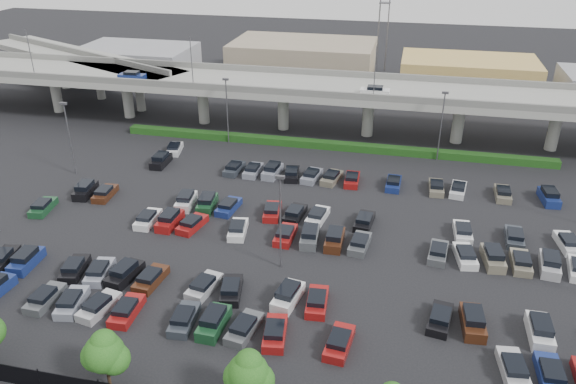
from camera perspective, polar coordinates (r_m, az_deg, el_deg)
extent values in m
plane|color=black|center=(64.65, 0.88, -3.71)|extent=(280.00, 280.00, 0.00)
cube|color=gray|center=(91.03, 5.12, 10.28)|extent=(150.00, 13.00, 1.10)
cube|color=#61625D|center=(84.79, 4.55, 9.82)|extent=(150.00, 0.50, 1.00)
cube|color=#61625D|center=(96.73, 5.67, 11.88)|extent=(150.00, 0.50, 1.00)
cylinder|color=gray|center=(110.66, -22.48, 9.22)|extent=(1.80, 1.80, 6.70)
cube|color=#61625D|center=(109.87, -22.77, 10.78)|extent=(2.60, 9.75, 0.50)
cylinder|color=gray|center=(103.44, -15.98, 9.11)|extent=(1.80, 1.80, 6.70)
cube|color=#61625D|center=(102.59, -16.20, 10.78)|extent=(2.60, 9.75, 0.50)
cylinder|color=gray|center=(97.70, -8.61, 8.84)|extent=(1.80, 1.80, 6.70)
cube|color=#61625D|center=(96.80, -8.74, 10.61)|extent=(2.60, 9.75, 0.50)
cylinder|color=gray|center=(93.71, -0.49, 8.37)|extent=(1.80, 1.80, 6.70)
cube|color=#61625D|center=(92.78, -0.50, 10.22)|extent=(2.60, 9.75, 0.50)
cylinder|color=gray|center=(91.71, 8.14, 7.69)|extent=(1.80, 1.80, 6.70)
cube|color=#61625D|center=(90.76, 8.27, 9.57)|extent=(2.60, 9.75, 0.50)
cylinder|color=gray|center=(91.83, 16.92, 6.82)|extent=(1.80, 1.80, 6.70)
cube|color=#61625D|center=(90.88, 17.18, 8.69)|extent=(2.60, 9.75, 0.50)
cylinder|color=gray|center=(94.05, 25.44, 5.82)|extent=(1.80, 1.80, 6.70)
cube|color=#61625D|center=(93.12, 25.82, 7.62)|extent=(2.60, 9.75, 0.50)
cube|color=navy|center=(98.22, -15.56, 11.23)|extent=(4.40, 1.82, 0.82)
cube|color=black|center=(98.07, -15.60, 11.58)|extent=(2.30, 1.60, 0.50)
cube|color=white|center=(87.34, 8.82, 10.03)|extent=(4.40, 1.82, 0.82)
cube|color=black|center=(87.17, 8.85, 10.43)|extent=(2.30, 1.60, 0.50)
cylinder|color=#4F4F54|center=(103.34, -24.69, 12.60)|extent=(0.14, 0.14, 8.00)
cylinder|color=#4F4F54|center=(89.63, -9.75, 12.77)|extent=(0.14, 0.14, 8.00)
cylinder|color=#4F4F54|center=(83.41, 8.82, 11.81)|extent=(0.14, 0.14, 8.00)
cube|color=gray|center=(119.11, -20.31, 12.67)|extent=(50.93, 30.13, 1.10)
cube|color=#61625D|center=(118.89, -20.39, 13.16)|extent=(47.34, 22.43, 1.00)
cylinder|color=gray|center=(136.05, -24.58, 11.80)|extent=(1.60, 1.60, 6.70)
cylinder|color=gray|center=(125.82, -21.83, 11.25)|extent=(1.60, 1.60, 6.70)
cylinder|color=gray|center=(115.93, -18.62, 10.57)|extent=(1.60, 1.60, 6.70)
cylinder|color=gray|center=(106.47, -14.84, 9.73)|extent=(1.60, 1.60, 6.70)
cube|color=#133A10|center=(86.63, 4.29, 4.77)|extent=(66.00, 1.60, 1.10)
cylinder|color=black|center=(48.44, -23.92, -16.95)|extent=(0.10, 0.10, 2.00)
cylinder|color=#332316|center=(46.83, -17.75, -17.47)|extent=(0.26, 0.26, 1.96)
sphere|color=#175115|center=(45.25, -18.18, -15.27)|extent=(3.04, 3.04, 3.04)
sphere|color=#175115|center=(45.36, -17.21, -15.90)|extent=(2.39, 2.39, 2.39)
sphere|color=#175115|center=(45.68, -18.84, -15.47)|extent=(2.39, 2.39, 2.39)
sphere|color=#175115|center=(44.75, -18.21, -14.35)|extent=(2.06, 2.06, 2.06)
sphere|color=#175115|center=(41.69, -4.08, -17.94)|extent=(3.07, 3.07, 3.07)
sphere|color=#175115|center=(41.99, -3.03, -18.55)|extent=(2.41, 2.41, 2.41)
sphere|color=#175115|center=(42.00, -4.92, -18.19)|extent=(2.41, 2.41, 2.41)
sphere|color=#175115|center=(41.16, -4.01, -16.96)|extent=(2.08, 2.08, 2.08)
cube|color=#4B4E51|center=(57.62, -23.42, -9.92)|extent=(1.90, 4.43, 0.82)
cube|color=black|center=(57.15, -23.65, -9.52)|extent=(1.65, 2.33, 0.50)
cube|color=gray|center=(56.18, -21.09, -10.46)|extent=(2.55, 4.65, 0.82)
cube|color=black|center=(55.70, -21.30, -10.05)|extent=(1.97, 2.54, 0.50)
cube|color=#AFAEB3|center=(54.84, -18.63, -11.00)|extent=(2.60, 4.66, 0.82)
cube|color=black|center=(54.34, -18.83, -10.59)|extent=(2.00, 2.56, 0.50)
cube|color=maroon|center=(53.60, -16.04, -11.55)|extent=(1.99, 4.47, 0.82)
cube|color=black|center=(53.09, -16.23, -11.14)|extent=(1.69, 2.36, 0.50)
cube|color=#2E343C|center=(51.48, -10.49, -12.64)|extent=(2.13, 4.52, 0.82)
cube|color=black|center=(50.95, -10.64, -12.23)|extent=(1.76, 2.41, 0.50)
cube|color=#194626|center=(50.54, -7.54, -13.08)|extent=(1.98, 4.46, 1.05)
cube|color=black|center=(50.03, -7.60, -12.35)|extent=(1.70, 2.66, 0.65)
cube|color=#4B4E51|center=(49.89, -4.47, -13.69)|extent=(2.56, 4.65, 0.82)
cube|color=black|center=(49.34, -4.57, -13.27)|extent=(1.98, 2.54, 0.50)
cube|color=maroon|center=(49.30, -1.31, -14.18)|extent=(2.40, 4.61, 0.82)
cube|color=black|center=(48.74, -1.38, -13.76)|extent=(1.90, 2.50, 0.50)
cube|color=maroon|center=(48.57, 5.22, -15.05)|extent=(2.28, 4.57, 0.82)
cube|color=black|center=(48.00, 5.22, -14.64)|extent=(1.84, 2.46, 0.50)
cube|color=#AFAEB3|center=(49.45, 21.89, -16.39)|extent=(2.31, 4.58, 0.82)
cube|color=black|center=(48.89, 22.05, -16.00)|extent=(1.85, 2.47, 0.50)
cube|color=navy|center=(50.08, 25.10, -16.50)|extent=(1.92, 4.44, 0.82)
cube|color=black|center=(49.53, 25.29, -16.11)|extent=(1.66, 2.34, 0.50)
cube|color=black|center=(65.51, -26.95, -6.08)|extent=(2.56, 4.65, 0.82)
cube|color=black|center=(65.08, -27.17, -5.70)|extent=(1.98, 2.55, 0.50)
cube|color=navy|center=(63.83, -25.03, -6.39)|extent=(2.10, 4.51, 1.05)
cube|color=black|center=(63.42, -25.17, -5.77)|extent=(1.76, 2.70, 0.65)
cube|color=black|center=(60.89, -20.82, -7.31)|extent=(2.63, 4.67, 0.82)
cube|color=black|center=(60.43, -21.02, -6.91)|extent=(2.01, 2.56, 0.50)
cube|color=gray|center=(59.53, -18.57, -7.74)|extent=(2.49, 4.63, 0.82)
cube|color=black|center=(59.05, -18.75, -7.33)|extent=(1.95, 2.52, 0.50)
cube|color=black|center=(58.20, -16.23, -8.08)|extent=(2.50, 4.63, 1.05)
cube|color=black|center=(57.75, -16.33, -7.41)|extent=(2.00, 2.82, 0.65)
cube|color=#422111|center=(57.10, -13.75, -8.61)|extent=(2.20, 4.54, 0.82)
cube|color=black|center=(56.60, -13.91, -8.20)|extent=(1.80, 2.43, 0.50)
cube|color=#AFAEB3|center=(55.12, -8.52, -9.49)|extent=(2.59, 4.66, 0.82)
cube|color=black|center=(54.60, -8.64, -9.07)|extent=(1.99, 2.55, 0.50)
cube|color=black|center=(54.31, -5.76, -9.92)|extent=(2.62, 4.67, 0.82)
cube|color=black|center=(53.79, -5.86, -9.50)|extent=(2.01, 2.56, 0.50)
cube|color=white|center=(53.01, 0.00, -10.65)|extent=(2.57, 4.65, 1.05)
cube|color=black|center=(52.52, 0.00, -9.93)|extent=(2.03, 2.84, 0.65)
cube|color=maroon|center=(52.67, 2.97, -11.13)|extent=(2.13, 4.52, 0.82)
cube|color=black|center=(52.13, 2.95, -10.71)|extent=(1.76, 2.41, 0.50)
cube|color=black|center=(52.46, 15.17, -12.37)|extent=(2.52, 4.64, 0.82)
cube|color=black|center=(51.92, 15.26, -11.96)|extent=(1.96, 2.53, 0.50)
cube|color=#422111|center=(52.70, 18.23, -12.50)|extent=(2.11, 4.51, 1.05)
cube|color=black|center=(52.21, 18.36, -11.79)|extent=(1.77, 2.70, 0.65)
cube|color=white|center=(53.74, 24.19, -12.84)|extent=(1.83, 4.41, 1.05)
cube|color=black|center=(53.25, 24.35, -12.15)|extent=(1.61, 2.60, 0.65)
cube|color=#194626|center=(74.46, -23.60, -1.45)|extent=(2.44, 4.62, 0.82)
cube|color=black|center=(74.05, -23.77, -1.08)|extent=(1.92, 2.51, 0.50)
cube|color=white|center=(67.61, -14.04, -2.73)|extent=(1.92, 4.44, 0.82)
cube|color=black|center=(67.16, -14.17, -2.34)|extent=(1.66, 2.34, 0.50)
cube|color=maroon|center=(66.44, -11.91, -2.92)|extent=(1.97, 4.46, 1.05)
cube|color=black|center=(66.05, -11.98, -2.30)|extent=(1.69, 2.65, 0.65)
cube|color=maroon|center=(65.48, -9.70, -3.29)|extent=(2.65, 4.67, 0.82)
cube|color=black|center=(65.02, -9.81, -2.89)|extent=(2.02, 2.57, 0.50)
cube|color=white|center=(63.76, -5.09, -3.86)|extent=(2.45, 4.62, 0.82)
cube|color=black|center=(63.28, -5.17, -3.46)|extent=(1.93, 2.51, 0.50)
cube|color=maroon|center=(62.48, -0.26, -4.44)|extent=(1.94, 4.45, 0.82)
cube|color=black|center=(61.99, -0.30, -4.03)|extent=(1.67, 2.34, 0.50)
cube|color=#4B4E51|center=(61.95, 2.23, -4.63)|extent=(2.11, 4.51, 1.05)
cube|color=black|center=(61.53, 2.24, -3.97)|extent=(1.77, 2.70, 0.65)
cube|color=#422111|center=(61.60, 4.75, -4.91)|extent=(1.87, 4.42, 1.05)
cube|color=black|center=(61.18, 4.78, -4.25)|extent=(1.63, 2.62, 0.65)
cube|color=#4B4E51|center=(61.43, 7.30, -5.27)|extent=(2.30, 4.58, 0.82)
cube|color=black|center=(60.93, 7.31, -4.86)|extent=(1.85, 2.46, 0.50)
cube|color=#4B4E51|center=(61.48, 14.99, -6.02)|extent=(2.30, 4.58, 0.82)
cube|color=black|center=(60.99, 15.07, -5.62)|extent=(1.85, 2.47, 0.50)
cube|color=white|center=(61.75, 17.54, -6.24)|extent=(2.51, 4.64, 0.82)
cube|color=black|center=(61.25, 17.63, -5.84)|extent=(1.95, 2.53, 0.50)
cube|color=#746D5B|center=(62.07, 20.09, -6.36)|extent=(2.31, 4.58, 1.05)
cube|color=black|center=(61.65, 20.20, -5.72)|extent=(1.89, 2.76, 0.65)
cube|color=#746D5B|center=(62.63, 22.56, -6.65)|extent=(1.89, 4.43, 0.82)
cube|color=black|center=(62.14, 22.69, -6.26)|extent=(1.64, 2.32, 0.50)
cube|color=#AFAEB3|center=(63.19, 25.03, -6.74)|extent=(2.27, 4.57, 1.05)
cube|color=black|center=(62.78, 25.17, -6.11)|extent=(1.86, 2.75, 0.65)
cube|color=black|center=(76.54, -19.88, 0.10)|extent=(2.38, 4.60, 1.05)
cube|color=black|center=(76.20, -19.97, 0.65)|extent=(1.93, 2.79, 0.65)
cube|color=#422111|center=(75.21, -18.08, -0.18)|extent=(2.18, 4.53, 0.82)
cube|color=black|center=(74.79, -18.22, 0.18)|extent=(1.79, 2.42, 0.50)
cube|color=white|center=(70.44, -10.31, -0.98)|extent=(2.31, 4.58, 1.05)
cube|color=black|center=(70.07, -10.36, -0.39)|extent=(1.89, 2.77, 0.65)
cube|color=#194626|center=(69.48, -8.21, -1.22)|extent=(2.29, 4.57, 1.05)
cube|color=black|center=(69.11, -8.26, -0.62)|extent=(1.88, 2.76, 0.65)
cube|color=navy|center=(68.68, -6.05, -1.54)|extent=(2.28, 4.57, 0.82)
cube|color=black|center=(68.22, -6.13, -1.15)|extent=(1.84, 2.46, 0.50)
cube|color=maroon|center=(67.26, -1.60, -2.03)|extent=(2.34, 4.59, 0.82)
cube|color=black|center=(66.79, -1.64, -1.64)|extent=(1.87, 2.48, 0.50)
cube|color=black|center=(66.71, 0.70, -2.28)|extent=(2.34, 4.59, 0.82)
cube|color=black|center=(66.24, 0.66, -1.88)|extent=(1.87, 2.48, 0.50)
cube|color=white|center=(66.27, 3.03, -2.53)|extent=(2.41, 4.61, 0.82)
cube|color=black|center=(65.80, 3.01, -2.13)|extent=(1.91, 2.50, 0.50)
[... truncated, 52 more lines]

